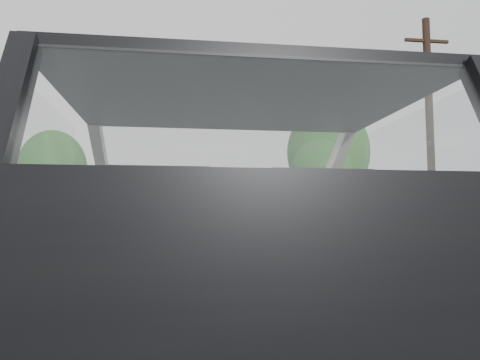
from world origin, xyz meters
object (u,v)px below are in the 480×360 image
object	(u,v)px
highway_sign	(290,214)
other_car	(157,223)
cat	(256,188)
utility_pole	(430,131)
subject_car	(230,242)

from	to	relation	value
highway_sign	other_car	bearing A→B (deg)	151.65
cat	utility_pole	world-z (taller)	utility_pole
other_car	highway_sign	world-z (taller)	highway_sign
other_car	utility_pole	world-z (taller)	utility_pole
subject_car	other_car	distance (m)	20.34
subject_car	highway_sign	size ratio (longest dim) A/B	1.64
other_car	highway_sign	xyz separation A→B (m)	(5.73, -3.32, 0.38)
cat	subject_car	bearing A→B (deg)	-105.08
utility_pole	cat	bearing A→B (deg)	-124.99
cat	highway_sign	xyz separation A→B (m)	(4.25, 16.31, 0.14)
cat	highway_sign	distance (m)	16.86
subject_car	cat	size ratio (longest dim) A/B	7.86
cat	utility_pole	xyz separation A→B (m)	(7.86, 11.22, 2.84)
other_car	cat	bearing A→B (deg)	-82.94
subject_car	utility_pole	distance (m)	14.75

